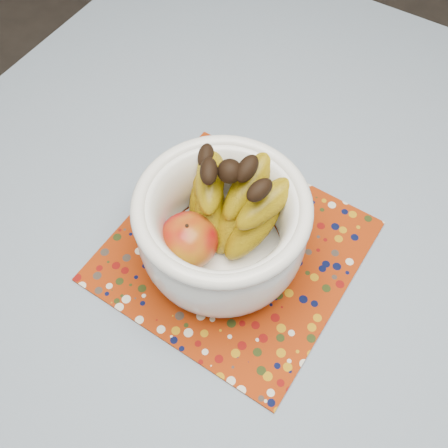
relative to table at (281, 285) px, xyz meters
The scene contains 4 objects.
table is the anchor object (origin of this frame).
tablecloth 0.08m from the table, ahead, with size 1.32×1.32×0.01m, color slate.
placemat 0.12m from the table, 159.65° to the right, with size 0.35×0.35×0.00m, color #8C2807.
fruit_bowl 0.20m from the table, 159.48° to the right, with size 0.25×0.24×0.18m.
Camera 1 is at (0.12, -0.37, 1.46)m, focal length 42.00 mm.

